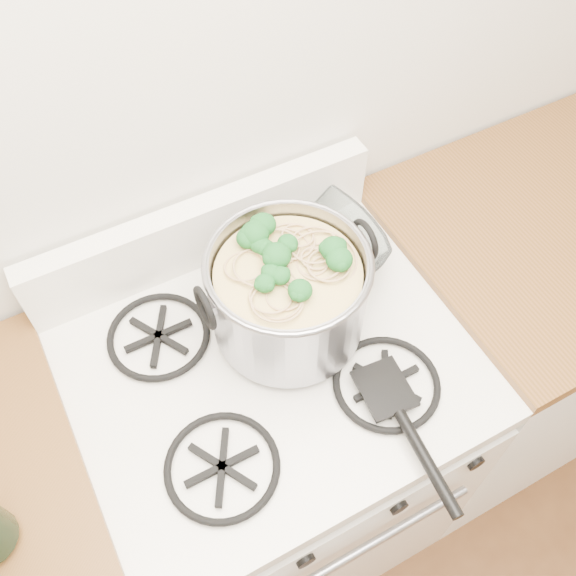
# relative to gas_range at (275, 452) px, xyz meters

# --- Properties ---
(gas_range) EXTENTS (0.76, 0.66, 0.92)m
(gas_range) POSITION_rel_gas_range_xyz_m (0.00, 0.00, 0.00)
(gas_range) COLOR white
(gas_range) RESTS_ON ground
(counter_left) EXTENTS (0.25, 0.65, 0.92)m
(counter_left) POSITION_rel_gas_range_xyz_m (-0.51, 0.00, 0.02)
(counter_left) COLOR silver
(counter_left) RESTS_ON ground
(counter_right) EXTENTS (1.00, 0.65, 0.92)m
(counter_right) POSITION_rel_gas_range_xyz_m (0.88, 0.00, 0.02)
(counter_right) COLOR silver
(counter_right) RESTS_ON ground
(stock_pot) EXTENTS (0.33, 0.30, 0.21)m
(stock_pot) POSITION_rel_gas_range_xyz_m (0.07, 0.06, 0.59)
(stock_pot) COLOR gray
(stock_pot) RESTS_ON gas_range
(spatula) EXTENTS (0.32, 0.34, 0.02)m
(spatula) POSITION_rel_gas_range_xyz_m (0.15, -0.16, 0.50)
(spatula) COLOR black
(spatula) RESTS_ON gas_range
(glass_bowl) EXTENTS (0.14, 0.14, 0.03)m
(glass_bowl) POSITION_rel_gas_range_xyz_m (0.17, 0.17, 0.50)
(glass_bowl) COLOR white
(glass_bowl) RESTS_ON gas_range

